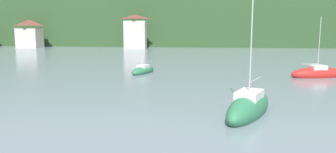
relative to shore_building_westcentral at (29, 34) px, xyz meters
The scene contains 6 objects.
wooded_hillside 45.35m from the shore_building_westcentral, 48.46° to the left, with size 352.00×49.80×41.04m.
shore_building_westcentral is the anchor object (origin of this frame).
shore_building_central 31.36m from the shore_building_westcentral, ahead, with size 6.22×3.60×9.42m.
sailboat_mid_0 86.82m from the shore_building_westcentral, 52.22° to the right, with size 5.23×8.26×12.46m.
sailboat_far_2 81.26m from the shore_building_westcentral, 37.63° to the right, with size 7.31×3.73×8.05m.
sailboat_far_4 63.67m from the shore_building_westcentral, 49.04° to the right, with size 3.39×5.74×7.45m.
Camera 1 is at (2.54, 21.78, 6.54)m, focal length 35.65 mm.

